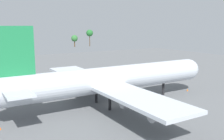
{
  "coord_description": "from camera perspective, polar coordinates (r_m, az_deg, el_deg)",
  "views": [
    {
      "loc": [
        -32.96,
        -54.36,
        20.21
      ],
      "look_at": [
        0.0,
        0.0,
        9.0
      ],
      "focal_mm": 41.3,
      "sensor_mm": 36.0,
      "label": 1
    }
  ],
  "objects": [
    {
      "name": "ground_plane",
      "position": [
        66.71,
        -0.0,
        -7.63
      ],
      "size": [
        240.9,
        240.9,
        0.0
      ],
      "primitive_type": "plane",
      "color": "slate"
    },
    {
      "name": "cargo_airplane",
      "position": [
        64.92,
        -0.14,
        -2.09
      ],
      "size": [
        60.22,
        55.23,
        19.99
      ],
      "color": "silver",
      "rests_on": "ground_plane"
    },
    {
      "name": "maintenance_van",
      "position": [
        103.94,
        -4.18,
        -0.65
      ],
      "size": [
        5.06,
        4.68,
        2.13
      ],
      "color": "silver",
      "rests_on": "ground_plane"
    },
    {
      "name": "safety_cone_nose",
      "position": [
        83.19,
        16.35,
        -4.23
      ],
      "size": [
        0.46,
        0.46,
        0.66
      ],
      "primitive_type": "cone",
      "color": "orange",
      "rests_on": "ground_plane"
    },
    {
      "name": "safety_cone_tail",
      "position": [
        55.9,
        -23.59,
        -11.69
      ],
      "size": [
        0.48,
        0.48,
        0.68
      ],
      "primitive_type": "cone",
      "color": "orange",
      "rests_on": "ground_plane"
    }
  ]
}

